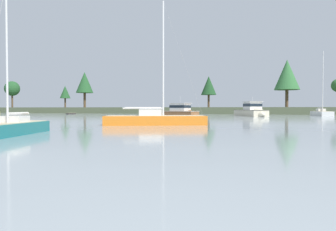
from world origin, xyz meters
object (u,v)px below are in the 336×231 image
cruiser_wood (181,114)px  mooring_buoy_white (162,114)px  sailboat_orange (155,122)px  sailboat_white (321,114)px  dinghy_black (71,114)px  sailboat_teal (13,131)px  cruiser_cream (253,113)px

cruiser_wood → mooring_buoy_white: cruiser_wood is taller
mooring_buoy_white → cruiser_wood: bearing=-64.3°
sailboat_orange → cruiser_wood: (-3.69, 21.76, 0.32)m
sailboat_orange → mooring_buoy_white: 50.69m
sailboat_white → cruiser_wood: 32.45m
dinghy_black → sailboat_white: (61.38, 0.18, 0.19)m
sailboat_teal → cruiser_wood: size_ratio=1.08×
cruiser_cream → mooring_buoy_white: size_ratio=22.61×
sailboat_orange → dinghy_black: bearing=133.4°
dinghy_black → cruiser_wood: cruiser_wood is taller
sailboat_orange → cruiser_cream: size_ratio=1.14×
cruiser_cream → sailboat_white: sailboat_white is taller
cruiser_wood → sailboat_orange: bearing=-80.4°
sailboat_teal → sailboat_white: (24.77, 56.03, 0.09)m
dinghy_black → sailboat_white: sailboat_white is taller
sailboat_orange → sailboat_white: 47.97m
cruiser_cream → mooring_buoy_white: 26.85m
cruiser_wood → sailboat_teal: bearing=-90.9°
sailboat_orange → sailboat_teal: (-4.23, -12.69, -0.06)m
dinghy_black → sailboat_teal: bearing=-56.8°
cruiser_wood → cruiser_cream: bearing=50.7°
dinghy_black → sailboat_teal: (36.61, -55.85, 0.10)m
cruiser_cream → dinghy_black: bearing=170.4°
cruiser_cream → mooring_buoy_white: bearing=151.2°
sailboat_orange → cruiser_wood: bearing=99.6°
sailboat_teal → cruiser_cream: size_ratio=0.87×
sailboat_orange → sailboat_white: bearing=64.6°
cruiser_cream → sailboat_white: size_ratio=0.77×
sailboat_white → mooring_buoy_white: size_ratio=29.19×
sailboat_teal → cruiser_wood: (0.54, 34.44, 0.38)m
dinghy_black → cruiser_cream: 48.72m
sailboat_orange → dinghy_black: size_ratio=4.37×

